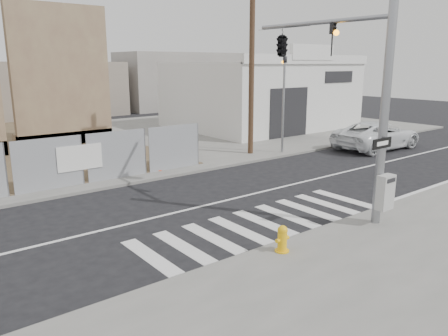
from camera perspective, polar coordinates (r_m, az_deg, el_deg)
ground at (r=15.61m, az=-1.09°, el=-4.60°), size 100.00×100.00×0.00m
sidewalk_far at (r=27.77m, az=-18.78°, el=2.85°), size 50.00×20.00×0.12m
signal_pole at (r=15.05m, az=11.52°, el=12.98°), size 0.96×5.87×7.00m
far_signal_pole at (r=23.64m, az=7.82°, el=10.06°), size 0.16×0.20×5.60m
concrete_wall_right at (r=27.31m, az=-20.36°, el=9.58°), size 5.50×1.30×8.00m
auto_shop at (r=33.86m, az=4.69°, el=9.53°), size 12.00×10.20×5.95m
utility_pole_right at (r=23.22m, az=3.65°, el=14.35°), size 1.60×0.28×10.00m
fire_hydrant at (r=11.44m, az=7.62°, el=-9.13°), size 0.43×0.40×0.71m
suv at (r=26.87m, az=19.36°, el=4.07°), size 5.84×2.85×1.60m
traffic_cone_d at (r=19.96m, az=-8.74°, el=0.58°), size 0.42×0.42×0.65m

